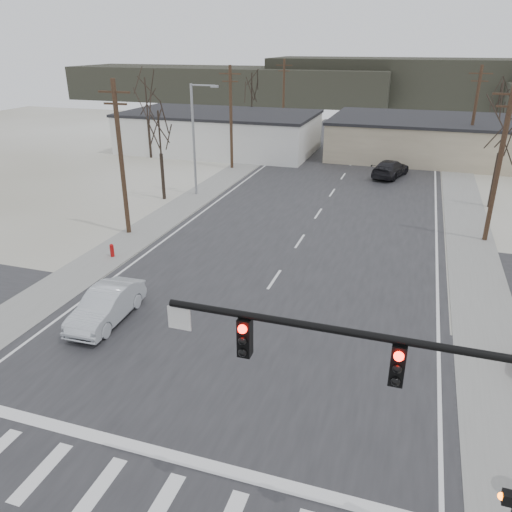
{
  "coord_description": "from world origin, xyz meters",
  "views": [
    {
      "loc": [
        6.67,
        -15.68,
        12.01
      ],
      "look_at": [
        -0.12,
        5.12,
        2.6
      ],
      "focal_mm": 35.0,
      "sensor_mm": 36.0,
      "label": 1
    }
  ],
  "objects_px": {
    "sedan_crossing": "(106,305)",
    "fire_hydrant": "(112,250)",
    "traffic_signal_mast": "(445,409)",
    "car_far_a": "(390,168)",
    "car_far_b": "(342,142)"
  },
  "relations": [
    {
      "from": "traffic_signal_mast",
      "to": "car_far_b",
      "type": "xyz_separation_m",
      "value": [
        -10.29,
        52.39,
        -3.91
      ]
    },
    {
      "from": "traffic_signal_mast",
      "to": "fire_hydrant",
      "type": "height_order",
      "value": "traffic_signal_mast"
    },
    {
      "from": "traffic_signal_mast",
      "to": "car_far_a",
      "type": "xyz_separation_m",
      "value": [
        -3.61,
        39.41,
        -3.82
      ]
    },
    {
      "from": "traffic_signal_mast",
      "to": "sedan_crossing",
      "type": "bearing_deg",
      "value": 151.61
    },
    {
      "from": "car_far_a",
      "to": "fire_hydrant",
      "type": "bearing_deg",
      "value": 75.61
    },
    {
      "from": "traffic_signal_mast",
      "to": "fire_hydrant",
      "type": "xyz_separation_m",
      "value": [
        -18.09,
        14.2,
        -4.22
      ]
    },
    {
      "from": "sedan_crossing",
      "to": "fire_hydrant",
      "type": "bearing_deg",
      "value": 119.02
    },
    {
      "from": "traffic_signal_mast",
      "to": "car_far_b",
      "type": "relative_size",
      "value": 2.13
    },
    {
      "from": "traffic_signal_mast",
      "to": "fire_hydrant",
      "type": "relative_size",
      "value": 10.29
    },
    {
      "from": "traffic_signal_mast",
      "to": "sedan_crossing",
      "type": "height_order",
      "value": "traffic_signal_mast"
    },
    {
      "from": "fire_hydrant",
      "to": "car_far_a",
      "type": "relative_size",
      "value": 0.16
    },
    {
      "from": "car_far_b",
      "to": "traffic_signal_mast",
      "type": "bearing_deg",
      "value": -78.26
    },
    {
      "from": "traffic_signal_mast",
      "to": "car_far_a",
      "type": "height_order",
      "value": "traffic_signal_mast"
    },
    {
      "from": "fire_hydrant",
      "to": "sedan_crossing",
      "type": "bearing_deg",
      "value": -58.64
    },
    {
      "from": "traffic_signal_mast",
      "to": "sedan_crossing",
      "type": "xyz_separation_m",
      "value": [
        -14.07,
        7.61,
        -3.85
      ]
    }
  ]
}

